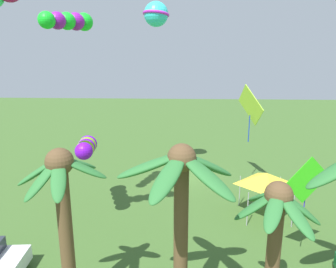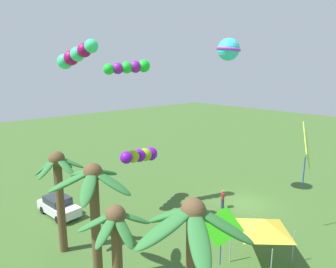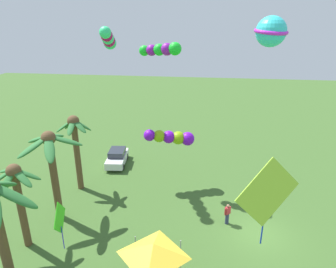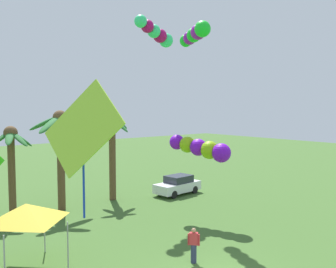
# 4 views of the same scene
# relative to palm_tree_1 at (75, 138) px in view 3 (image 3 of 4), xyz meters

# --- Properties ---
(ground_plane) EXTENTS (120.00, 120.00, 0.00)m
(ground_plane) POSITION_rel_palm_tree_1_xyz_m (-4.05, -14.38, -4.63)
(ground_plane) COLOR #3D6028
(palm_tree_1) EXTENTS (3.11, 2.93, 6.58)m
(palm_tree_1) POSITION_rel_palm_tree_1_xyz_m (0.00, 0.00, 0.00)
(palm_tree_1) COLOR brown
(palm_tree_1) RESTS_ON ground
(palm_tree_2) EXTENTS (4.26, 4.30, 6.76)m
(palm_tree_2) POSITION_rel_palm_tree_1_xyz_m (-4.09, -0.10, 0.39)
(palm_tree_2) COLOR brown
(palm_tree_2) RESTS_ON ground
(palm_tree_3) EXTENTS (2.78, 3.06, 5.79)m
(palm_tree_3) POSITION_rel_palm_tree_1_xyz_m (-7.14, 0.55, -0.49)
(palm_tree_3) COLOR brown
(palm_tree_3) RESTS_ON ground
(parked_car_0) EXTENTS (4.05, 2.08, 1.51)m
(parked_car_0) POSITION_rel_palm_tree_1_xyz_m (4.93, -1.79, -3.88)
(parked_car_0) COLOR silver
(parked_car_0) RESTS_ON ground
(spectator_0) EXTENTS (0.42, 0.44, 1.59)m
(spectator_0) POSITION_rel_palm_tree_1_xyz_m (-3.25, -12.30, -3.82)
(spectator_0) COLOR #2D3351
(spectator_0) RESTS_ON ground
(festival_tent) EXTENTS (2.86, 2.86, 2.85)m
(festival_tent) POSITION_rel_palm_tree_1_xyz_m (-9.23, -8.11, -2.16)
(festival_tent) COLOR #9E9EA3
(festival_tent) RESTS_ON ground
(kite_diamond_0) EXTENTS (1.31, 3.00, 4.46)m
(kite_diamond_0) POSITION_rel_palm_tree_1_xyz_m (-9.16, -13.40, 1.63)
(kite_diamond_0) COLOR #A8DC38
(kite_tube_1) EXTENTS (1.87, 3.45, 1.16)m
(kite_tube_1) POSITION_rel_palm_tree_1_xyz_m (1.94, -6.84, 6.89)
(kite_tube_1) COLOR #18D729
(kite_ball_2) EXTENTS (2.81, 2.80, 1.82)m
(kite_ball_2) POSITION_rel_palm_tree_1_xyz_m (-1.93, -14.08, 8.35)
(kite_ball_2) COLOR #35DCE1
(kite_tube_3) EXTENTS (1.90, 4.18, 1.54)m
(kite_tube_3) POSITION_rel_palm_tree_1_xyz_m (1.75, -7.66, -0.19)
(kite_tube_3) COLOR #7110D1
(kite_tube_4) EXTENTS (3.66, 1.54, 1.86)m
(kite_tube_4) POSITION_rel_palm_tree_1_xyz_m (2.06, -2.65, 7.65)
(kite_tube_4) COLOR #32E883
(kite_diamond_5) EXTENTS (2.09, 0.53, 2.98)m
(kite_diamond_5) POSITION_rel_palm_tree_1_xyz_m (-9.67, -3.43, -0.38)
(kite_diamond_5) COLOR #30C318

